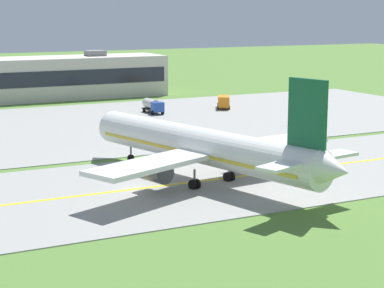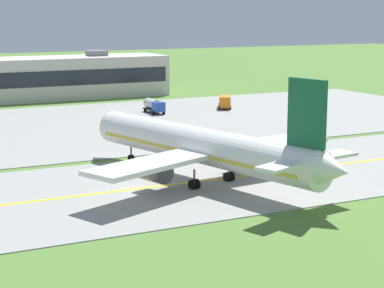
% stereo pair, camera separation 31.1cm
% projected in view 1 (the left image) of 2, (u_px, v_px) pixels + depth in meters
% --- Properties ---
extents(ground_plane, '(500.00, 500.00, 0.00)m').
position_uv_depth(ground_plane, '(137.00, 190.00, 74.25)').
color(ground_plane, '#517A33').
extents(taxiway_strip, '(240.00, 28.00, 0.10)m').
position_uv_depth(taxiway_strip, '(137.00, 189.00, 74.24)').
color(taxiway_strip, gray).
rests_on(taxiway_strip, ground).
extents(apron_pad, '(140.00, 52.00, 0.10)m').
position_uv_depth(apron_pad, '(97.00, 125.00, 115.49)').
color(apron_pad, gray).
rests_on(apron_pad, ground).
extents(taxiway_centreline, '(220.00, 0.60, 0.01)m').
position_uv_depth(taxiway_centreline, '(137.00, 189.00, 74.23)').
color(taxiway_centreline, yellow).
rests_on(taxiway_centreline, taxiway_strip).
extents(airplane_lead, '(32.02, 39.13, 12.70)m').
position_uv_depth(airplane_lead, '(203.00, 147.00, 76.48)').
color(airplane_lead, white).
rests_on(airplane_lead, ground).
extents(service_truck_baggage, '(4.59, 6.27, 2.60)m').
position_uv_depth(service_truck_baggage, '(224.00, 101.00, 135.01)').
color(service_truck_baggage, orange).
rests_on(service_truck_baggage, ground).
extents(service_truck_fuel, '(2.40, 6.01, 2.65)m').
position_uv_depth(service_truck_fuel, '(153.00, 105.00, 128.75)').
color(service_truck_fuel, '#264CA5').
rests_on(service_truck_fuel, ground).
extents(terminal_building, '(49.22, 13.29, 10.16)m').
position_uv_depth(terminal_building, '(53.00, 78.00, 150.70)').
color(terminal_building, beige).
rests_on(terminal_building, ground).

